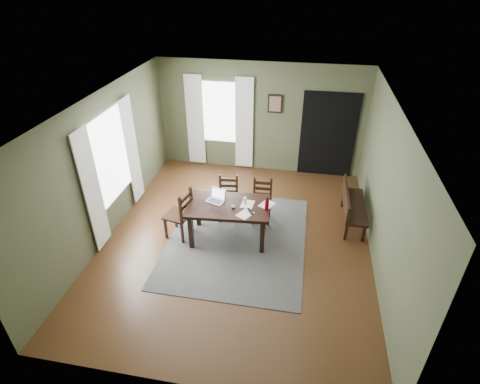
% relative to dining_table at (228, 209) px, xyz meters
% --- Properties ---
extents(ground, '(5.00, 6.00, 0.01)m').
position_rel_dining_table_xyz_m(ground, '(0.17, -0.02, -0.68)').
color(ground, '#492C16').
extents(room_shell, '(5.02, 6.02, 2.71)m').
position_rel_dining_table_xyz_m(room_shell, '(0.17, -0.02, 1.13)').
color(room_shell, '#464D32').
rests_on(room_shell, ground).
extents(rug, '(2.60, 3.20, 0.01)m').
position_rel_dining_table_xyz_m(rug, '(0.17, -0.02, -0.67)').
color(rug, '#454545').
rests_on(rug, ground).
extents(dining_table, '(1.59, 1.03, 0.76)m').
position_rel_dining_table_xyz_m(dining_table, '(0.00, 0.00, 0.00)').
color(dining_table, black).
rests_on(dining_table, rug).
extents(chair_end, '(0.54, 0.54, 1.03)m').
position_rel_dining_table_xyz_m(chair_end, '(-0.92, -0.10, -0.17)').
color(chair_end, black).
rests_on(chair_end, rug).
extents(chair_back_left, '(0.45, 0.45, 0.92)m').
position_rel_dining_table_xyz_m(chair_back_left, '(-0.16, 0.70, -0.22)').
color(chair_back_left, black).
rests_on(chair_back_left, rug).
extents(chair_back_right, '(0.41, 0.42, 0.90)m').
position_rel_dining_table_xyz_m(chair_back_right, '(0.54, 0.73, -0.23)').
color(chair_back_right, black).
rests_on(chair_back_right, rug).
extents(bench, '(0.43, 1.35, 0.76)m').
position_rel_dining_table_xyz_m(bench, '(2.32, 0.95, -0.22)').
color(bench, black).
rests_on(bench, ground).
extents(laptop, '(0.38, 0.34, 0.22)m').
position_rel_dining_table_xyz_m(laptop, '(-0.25, 0.11, 0.15)').
color(laptop, '#B7B7BC').
rests_on(laptop, dining_table).
extents(computer_mouse, '(0.09, 0.11, 0.03)m').
position_rel_dining_table_xyz_m(computer_mouse, '(0.10, -0.07, 0.11)').
color(computer_mouse, '#3F3F42').
rests_on(computer_mouse, dining_table).
extents(tv_remote, '(0.14, 0.20, 0.02)m').
position_rel_dining_table_xyz_m(tv_remote, '(0.43, -0.15, 0.10)').
color(tv_remote, black).
rests_on(tv_remote, dining_table).
extents(drinking_glass, '(0.07, 0.07, 0.14)m').
position_rel_dining_table_xyz_m(drinking_glass, '(0.29, 0.08, 0.17)').
color(drinking_glass, silver).
rests_on(drinking_glass, dining_table).
extents(water_bottle, '(0.08, 0.08, 0.26)m').
position_rel_dining_table_xyz_m(water_bottle, '(0.71, -0.04, 0.21)').
color(water_bottle, maroon).
rests_on(water_bottle, dining_table).
extents(paper_b, '(0.33, 0.36, 0.00)m').
position_rel_dining_table_xyz_m(paper_b, '(0.35, -0.24, 0.10)').
color(paper_b, white).
rests_on(paper_b, dining_table).
extents(paper_c, '(0.25, 0.31, 0.00)m').
position_rel_dining_table_xyz_m(paper_c, '(0.34, 0.09, 0.10)').
color(paper_c, white).
rests_on(paper_c, dining_table).
extents(paper_d, '(0.33, 0.36, 0.00)m').
position_rel_dining_table_xyz_m(paper_d, '(0.70, 0.14, 0.10)').
color(paper_d, white).
rests_on(paper_d, dining_table).
extents(window_left, '(0.01, 1.30, 1.70)m').
position_rel_dining_table_xyz_m(window_left, '(-2.30, 0.18, 0.77)').
color(window_left, white).
rests_on(window_left, ground).
extents(window_back, '(1.00, 0.01, 1.50)m').
position_rel_dining_table_xyz_m(window_back, '(-0.83, 2.95, 0.77)').
color(window_back, white).
rests_on(window_back, ground).
extents(curtain_left_near, '(0.03, 0.48, 2.30)m').
position_rel_dining_table_xyz_m(curtain_left_near, '(-2.27, -0.64, 0.52)').
color(curtain_left_near, silver).
rests_on(curtain_left_near, ground).
extents(curtain_left_far, '(0.03, 0.48, 2.30)m').
position_rel_dining_table_xyz_m(curtain_left_far, '(-2.27, 1.00, 0.52)').
color(curtain_left_far, silver).
rests_on(curtain_left_far, ground).
extents(curtain_back_left, '(0.44, 0.03, 2.30)m').
position_rel_dining_table_xyz_m(curtain_back_left, '(-1.45, 2.92, 0.52)').
color(curtain_back_left, silver).
rests_on(curtain_back_left, ground).
extents(curtain_back_right, '(0.44, 0.03, 2.30)m').
position_rel_dining_table_xyz_m(curtain_back_right, '(-0.21, 2.92, 0.52)').
color(curtain_back_right, silver).
rests_on(curtain_back_right, ground).
extents(framed_picture, '(0.34, 0.03, 0.44)m').
position_rel_dining_table_xyz_m(framed_picture, '(0.52, 2.95, 1.07)').
color(framed_picture, black).
rests_on(framed_picture, ground).
extents(doorway_back, '(1.30, 0.03, 2.10)m').
position_rel_dining_table_xyz_m(doorway_back, '(1.82, 2.95, 0.37)').
color(doorway_back, black).
rests_on(doorway_back, ground).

